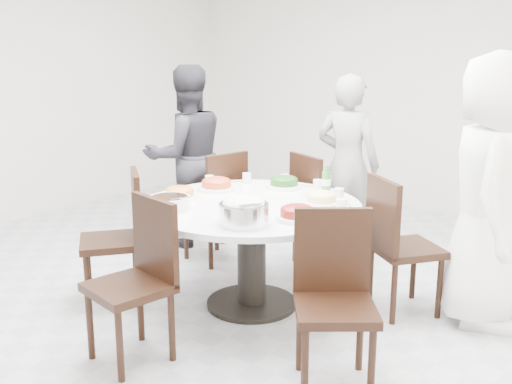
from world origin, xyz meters
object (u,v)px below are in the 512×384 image
Objects in this scene: chair_sw at (110,239)px; chair_s at (128,284)px; rice_bowl at (244,214)px; diner_right at (491,191)px; beverage_bottle at (326,180)px; chair_nw at (213,206)px; diner_middle at (348,165)px; dining_table at (252,255)px; diner_left at (187,156)px; chair_ne at (406,246)px; chair_se at (335,305)px; chair_n at (324,210)px; soup_bowl at (170,203)px.

chair_sw and chair_s have the same top height.
chair_s reaches higher than rice_bowl.
diner_right is 1.11m from beverage_bottle.
diner_right is at bearing 61.26° from chair_s.
beverage_bottle is at bearing 98.02° from chair_nw.
dining_table is at bearing 85.53° from diner_middle.
diner_left is at bearing 172.46° from beverage_bottle.
chair_sw is 0.87m from chair_s.
chair_sw is (0.03, -1.11, 0.00)m from chair_nw.
diner_right reaches higher than chair_ne.
beverage_bottle is (1.12, -0.02, 0.38)m from chair_nw.
diner_middle is at bearing 148.44° from chair_nw.
chair_s is at bearing 165.79° from chair_se.
dining_table is 1.06m from chair_ne.
chair_s is 2.20m from diner_left.
chair_nw is 0.63m from diner_left.
diner_middle is at bearing 145.36° from diner_left.
diner_middle is (-0.08, 1.44, 0.41)m from dining_table.
chair_s is at bearing 61.78° from diner_left.
dining_table is 1.64m from diner_right.
chair_s is 2.49m from diner_middle.
chair_n is 4.33× the size of beverage_bottle.
diner_left is 1.55m from soup_bowl.
chair_s is 0.60× the size of diner_middle.
diner_middle is at bearing 99.34° from chair_s.
diner_middle is at bearing 49.27° from diner_right.
chair_s is at bearing -66.22° from soup_bowl.
chair_se is at bearing -9.94° from rice_bowl.
chair_s is at bearing -94.38° from dining_table.
chair_n is 1.51m from rice_bowl.
dining_table is 1.58× the size of chair_s.
chair_ne is 1.63m from soup_bowl.
beverage_bottle is at bearing 86.61° from chair_s.
chair_se is at bearing 146.07° from chair_n.
diner_right is at bearing 30.25° from dining_table.
diner_left is at bearing 149.17° from chair_sw.
chair_n reaches higher than rice_bowl.
chair_ne is 3.49× the size of soup_bowl.
chair_sw is 1.59m from beverage_bottle.
diner_right reaches higher than diner_middle.
diner_middle reaches higher than dining_table.
chair_n is 0.60× the size of diner_middle.
rice_bowl is at bearing 131.53° from chair_se.
diner_middle is 0.96× the size of diner_left.
chair_se is at bearing 149.32° from diner_right.
beverage_bottle is at bearing 62.30° from dining_table.
dining_table is at bearing 123.31° from rice_bowl.
chair_n is 3.14× the size of rice_bowl.
chair_nw is at bearing 179.08° from beverage_bottle.
chair_se is 3.14× the size of rice_bowl.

